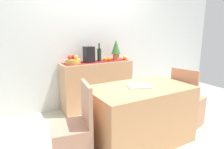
% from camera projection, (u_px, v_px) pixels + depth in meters
% --- Properties ---
extents(ground_plane, '(6.40, 6.40, 0.02)m').
position_uv_depth(ground_plane, '(126.00, 126.00, 3.04)').
color(ground_plane, beige).
rests_on(ground_plane, ground).
extents(room_wall_rear, '(6.40, 0.06, 2.70)m').
position_uv_depth(room_wall_rear, '(92.00, 34.00, 3.74)').
color(room_wall_rear, silver).
rests_on(room_wall_rear, ground).
extents(sideboard_console, '(1.31, 0.42, 0.87)m').
position_uv_depth(sideboard_console, '(97.00, 85.00, 3.70)').
color(sideboard_console, tan).
rests_on(sideboard_console, ground).
extents(table_runner, '(1.23, 0.32, 0.01)m').
position_uv_depth(table_runner, '(97.00, 62.00, 3.60)').
color(table_runner, maroon).
rests_on(table_runner, sideboard_console).
extents(fruit_bowl, '(0.26, 0.26, 0.07)m').
position_uv_depth(fruit_bowl, '(73.00, 61.00, 3.38)').
color(fruit_bowl, gold).
rests_on(fruit_bowl, table_runner).
extents(apple_front, '(0.07, 0.07, 0.07)m').
position_uv_depth(apple_front, '(70.00, 57.00, 3.34)').
color(apple_front, '#B4312B').
rests_on(apple_front, fruit_bowl).
extents(apple_right, '(0.07, 0.07, 0.07)m').
position_uv_depth(apple_right, '(73.00, 57.00, 3.41)').
color(apple_right, red).
rests_on(apple_right, fruit_bowl).
extents(apple_left, '(0.07, 0.07, 0.07)m').
position_uv_depth(apple_left, '(76.00, 57.00, 3.37)').
color(apple_left, gold).
rests_on(apple_left, fruit_bowl).
extents(wine_bottle, '(0.07, 0.07, 0.34)m').
position_uv_depth(wine_bottle, '(99.00, 55.00, 3.60)').
color(wine_bottle, '#173720').
rests_on(wine_bottle, sideboard_console).
extents(coffee_maker, '(0.16, 0.18, 0.28)m').
position_uv_depth(coffee_maker, '(89.00, 55.00, 3.50)').
color(coffee_maker, black).
rests_on(coffee_maker, sideboard_console).
extents(potted_plant, '(0.17, 0.17, 0.39)m').
position_uv_depth(potted_plant, '(116.00, 49.00, 3.76)').
color(potted_plant, '#BE6F40').
rests_on(potted_plant, sideboard_console).
extents(orange_loose_far, '(0.08, 0.08, 0.08)m').
position_uv_depth(orange_loose_far, '(105.00, 59.00, 3.65)').
color(orange_loose_far, orange).
rests_on(orange_loose_far, sideboard_console).
extents(orange_loose_end, '(0.08, 0.08, 0.08)m').
position_uv_depth(orange_loose_end, '(109.00, 59.00, 3.68)').
color(orange_loose_end, orange).
rests_on(orange_loose_end, sideboard_console).
extents(orange_loose_near_bowl, '(0.08, 0.08, 0.08)m').
position_uv_depth(orange_loose_near_bowl, '(125.00, 58.00, 3.81)').
color(orange_loose_near_bowl, orange).
rests_on(orange_loose_near_bowl, sideboard_console).
extents(dining_table, '(1.28, 0.77, 0.74)m').
position_uv_depth(dining_table, '(140.00, 114.00, 2.57)').
color(dining_table, tan).
rests_on(dining_table, ground).
extents(open_book, '(0.34, 0.30, 0.02)m').
position_uv_depth(open_book, '(139.00, 86.00, 2.49)').
color(open_book, white).
rests_on(open_book, dining_table).
extents(chair_near_window, '(0.47, 0.47, 0.90)m').
position_uv_depth(chair_near_window, '(73.00, 141.00, 2.15)').
color(chair_near_window, tan).
rests_on(chair_near_window, ground).
extents(chair_by_corner, '(0.49, 0.49, 0.90)m').
position_uv_depth(chair_by_corner, '(187.00, 108.00, 3.03)').
color(chair_by_corner, tan).
rests_on(chair_by_corner, ground).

